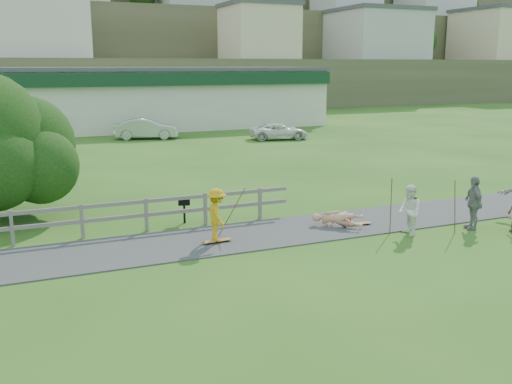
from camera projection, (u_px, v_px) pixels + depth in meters
ground at (242, 254)px, 16.29m from camera, size 260.00×260.00×0.00m
path at (224, 239)px, 17.63m from camera, size 34.00×3.00×0.04m
fence at (61, 218)px, 17.33m from camera, size 15.05×0.10×1.10m
strip_mall at (134, 97)px, 48.63m from camera, size 32.50×10.75×5.10m
hillside at (40, 9)px, 95.14m from camera, size 220.00×67.00×47.50m
skater_rider at (217, 218)px, 17.02m from camera, size 0.62×1.05×1.60m
skater_fallen at (337, 219)px, 18.80m from camera, size 1.38×1.51×0.60m
spectator_a at (410, 211)px, 17.87m from camera, size 0.74×0.88×1.62m
spectator_b at (473, 203)px, 18.57m from camera, size 0.73×1.12×1.76m
car_silver at (146, 129)px, 41.46m from camera, size 4.80×2.66×1.50m
car_white at (279, 131)px, 41.22m from camera, size 4.50×2.72×1.17m
bbq at (184, 211)px, 19.35m from camera, size 0.46×0.40×0.85m
longboard_rider at (217, 242)px, 17.18m from camera, size 0.91×0.28×0.10m
longboard_fallen at (359, 225)px, 19.08m from camera, size 0.85×0.34×0.09m
helmet at (347, 219)px, 19.38m from camera, size 0.29×0.29×0.29m
pole_rider at (231, 210)px, 17.59m from camera, size 0.03×0.03×1.82m
pole_spec_left at (391, 206)px, 18.02m from camera, size 0.03×0.03×1.83m
pole_spec_right at (455, 207)px, 18.03m from camera, size 0.03×0.03×1.75m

